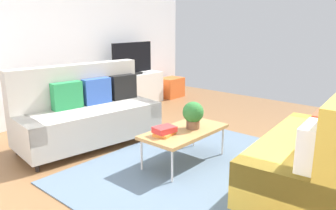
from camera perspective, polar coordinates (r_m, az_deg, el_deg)
ground_plane at (r=4.21m, az=1.97°, el=-9.27°), size 7.68×7.68×0.00m
wall_far at (r=6.03m, az=-19.46°, el=11.30°), size 6.40×0.12×2.90m
area_rug at (r=3.96m, az=4.66°, el=-10.79°), size 2.90×2.20×0.01m
couch_beige at (r=4.69m, az=-13.82°, el=-1.31°), size 1.99×1.07×1.10m
couch_green at (r=3.58m, az=24.30°, el=-7.21°), size 1.97×1.01×1.10m
coffee_table at (r=3.96m, az=2.88°, el=-4.70°), size 1.10×0.56×0.42m
tv_console at (r=6.78m, az=-6.16°, el=2.62°), size 1.40×0.44×0.64m
tv at (r=6.67m, az=-6.19°, el=7.93°), size 1.00×0.20×0.64m
storage_trunk at (r=7.51m, az=0.54°, el=3.07°), size 0.52×0.40×0.44m
potted_plant at (r=3.96m, az=4.36°, el=-1.54°), size 0.26×0.26×0.33m
table_book_0 at (r=3.77m, az=-0.61°, el=-4.97°), size 0.27×0.23×0.03m
table_book_1 at (r=3.76m, az=-0.61°, el=-4.51°), size 0.26×0.21×0.03m
table_book_2 at (r=3.75m, az=-0.61°, el=-4.04°), size 0.27×0.22×0.04m
vase_0 at (r=6.37m, az=-10.40°, el=5.50°), size 0.13×0.13×0.19m
vase_1 at (r=6.49m, az=-9.07°, el=5.72°), size 0.09×0.09×0.19m
bottle_0 at (r=6.52m, az=-7.55°, el=5.73°), size 0.05×0.05×0.17m
bottle_1 at (r=6.59m, az=-6.91°, el=5.98°), size 0.06×0.06×0.20m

